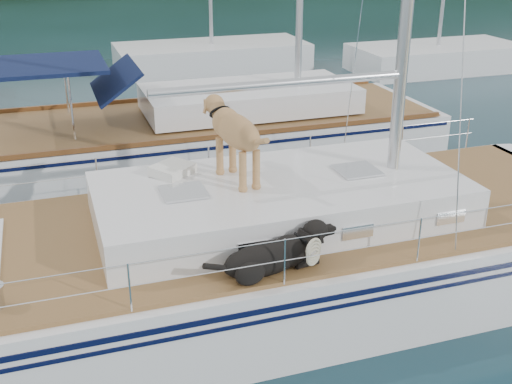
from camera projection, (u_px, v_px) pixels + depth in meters
name	position (u px, v px, depth m)	size (l,w,h in m)	color
ground	(228.00, 300.00, 9.55)	(120.00, 120.00, 0.00)	black
main_sailboat	(234.00, 258.00, 9.31)	(12.00, 3.80, 14.01)	white
neighbor_sailboat	(204.00, 137.00, 14.80)	(11.00, 3.50, 13.30)	white
bg_boat_center	(212.00, 57.00, 24.53)	(7.20, 3.00, 11.65)	white
bg_boat_east	(437.00, 58.00, 24.24)	(6.40, 3.00, 11.65)	white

